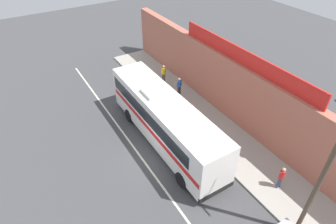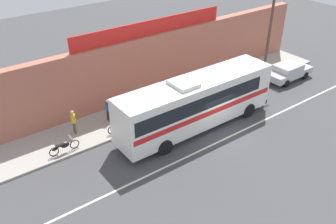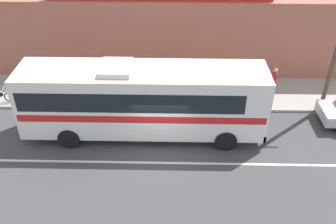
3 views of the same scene
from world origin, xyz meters
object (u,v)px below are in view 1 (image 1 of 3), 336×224
at_px(motorcycle_purple, 142,76).
at_px(pedestrian_far_right, 164,72).
at_px(pedestrian_near_shop, 282,176).
at_px(intercity_bus, 164,118).
at_px(motorcycle_blue, 163,95).
at_px(pedestrian_far_left, 179,85).
at_px(utility_pole, 323,175).

distance_m(motorcycle_purple, pedestrian_far_right, 2.19).
bearing_deg(pedestrian_far_right, pedestrian_near_shop, -1.61).
relative_size(intercity_bus, motorcycle_blue, 5.89).
xyz_separation_m(pedestrian_near_shop, pedestrian_far_right, (-14.08, 0.39, 0.02)).
height_order(motorcycle_blue, pedestrian_far_right, pedestrian_far_right).
relative_size(motorcycle_purple, pedestrian_far_right, 1.14).
distance_m(intercity_bus, pedestrian_far_left, 6.06).
bearing_deg(motorcycle_purple, intercity_bus, -16.52).
bearing_deg(pedestrian_far_left, utility_pole, -7.34).
distance_m(utility_pole, pedestrian_near_shop, 4.35).
bearing_deg(pedestrian_far_right, utility_pole, -6.00).
bearing_deg(pedestrian_near_shop, pedestrian_far_left, 177.73).
bearing_deg(pedestrian_near_shop, pedestrian_far_right, 178.39).
relative_size(utility_pole, motorcycle_purple, 4.35).
relative_size(motorcycle_blue, pedestrian_near_shop, 1.18).
distance_m(motorcycle_blue, pedestrian_far_right, 3.03).
height_order(utility_pole, pedestrian_far_right, utility_pole).
xyz_separation_m(utility_pole, pedestrian_far_right, (-16.48, 1.73, -3.35)).
bearing_deg(pedestrian_far_right, motorcycle_blue, -31.15).
bearing_deg(motorcycle_blue, utility_pole, -0.78).
xyz_separation_m(utility_pole, motorcycle_blue, (-13.93, 0.19, -3.92)).
distance_m(utility_pole, motorcycle_purple, 18.31).
distance_m(pedestrian_near_shop, pedestrian_far_right, 14.09).
distance_m(intercity_bus, utility_pole, 10.16).
relative_size(motorcycle_purple, pedestrian_near_shop, 1.16).
distance_m(intercity_bus, pedestrian_near_shop, 8.12).
bearing_deg(motorcycle_blue, motorcycle_purple, -179.52).
bearing_deg(utility_pole, pedestrian_far_right, 174.00).
bearing_deg(pedestrian_near_shop, intercity_bus, -153.16).
distance_m(motorcycle_blue, pedestrian_far_left, 1.69).
height_order(utility_pole, pedestrian_far_left, utility_pole).
bearing_deg(intercity_bus, motorcycle_purple, 163.48).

